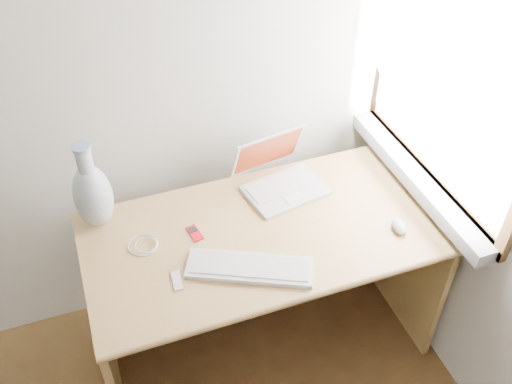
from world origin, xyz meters
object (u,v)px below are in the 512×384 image
object	(u,v)px
laptop	(282,176)
vase	(93,194)
external_keyboard	(250,268)
desk	(257,252)

from	to	relation	value
laptop	vase	distance (m)	0.75
laptop	external_keyboard	world-z (taller)	laptop
laptop	vase	world-z (taller)	vase
external_keyboard	vase	xyz separation A→B (m)	(-0.47, 0.42, 0.14)
external_keyboard	vase	bearing A→B (deg)	163.63
external_keyboard	vase	world-z (taller)	vase
vase	laptop	bearing A→B (deg)	-2.51
desk	external_keyboard	world-z (taller)	external_keyboard
desk	vase	world-z (taller)	vase
laptop	desk	bearing A→B (deg)	-148.85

